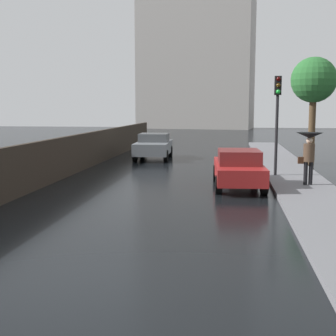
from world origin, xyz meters
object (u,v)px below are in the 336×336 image
at_px(traffic_light, 277,106).
at_px(car_red_mid_road, 238,168).
at_px(pedestrian_with_umbrella_near, 309,145).
at_px(street_tree_far, 314,81).
at_px(car_grey_near_kerb, 154,146).

bearing_deg(traffic_light, car_red_mid_road, -122.91).
height_order(pedestrian_with_umbrella_near, traffic_light, traffic_light).
xyz_separation_m(car_red_mid_road, pedestrian_with_umbrella_near, (2.46, 0.11, 0.85)).
bearing_deg(street_tree_far, traffic_light, -113.51).
bearing_deg(traffic_light, pedestrian_with_umbrella_near, -68.12).
bearing_deg(car_red_mid_road, street_tree_far, 59.93).
relative_size(car_grey_near_kerb, traffic_light, 1.01).
distance_m(car_grey_near_kerb, car_red_mid_road, 9.82).
relative_size(car_red_mid_road, traffic_light, 1.06).
distance_m(traffic_light, street_tree_far, 5.85).
xyz_separation_m(car_red_mid_road, street_tree_far, (3.82, 7.63, 3.47)).
bearing_deg(car_grey_near_kerb, car_red_mid_road, 115.37).
distance_m(pedestrian_with_umbrella_near, street_tree_far, 8.08).
bearing_deg(car_grey_near_kerb, traffic_light, 131.76).
xyz_separation_m(pedestrian_with_umbrella_near, traffic_light, (-0.91, 2.28, 1.36)).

